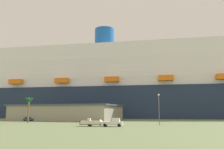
{
  "coord_description": "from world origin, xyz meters",
  "views": [
    {
      "loc": [
        26.28,
        -79.81,
        3.92
      ],
      "look_at": [
        -8.31,
        31.7,
        21.39
      ],
      "focal_mm": 39.83,
      "sensor_mm": 36.0,
      "label": 1
    }
  ],
  "objects_px": {
    "palm_tree": "(29,103)",
    "parked_car_white_van": "(33,118)",
    "small_boat_on_trailer": "(93,123)",
    "street_lamp": "(159,105)",
    "pickup_truck": "(113,123)",
    "parked_car_blue_suv": "(29,119)",
    "cruise_ship": "(163,88)"
  },
  "relations": [
    {
      "from": "palm_tree",
      "to": "parked_car_white_van",
      "type": "height_order",
      "value": "palm_tree"
    },
    {
      "from": "small_boat_on_trailer",
      "to": "street_lamp",
      "type": "relative_size",
      "value": 0.82
    },
    {
      "from": "pickup_truck",
      "to": "small_boat_on_trailer",
      "type": "bearing_deg",
      "value": -171.42
    },
    {
      "from": "small_boat_on_trailer",
      "to": "parked_car_blue_suv",
      "type": "bearing_deg",
      "value": 145.36
    },
    {
      "from": "palm_tree",
      "to": "parked_car_white_van",
      "type": "relative_size",
      "value": 1.92
    },
    {
      "from": "palm_tree",
      "to": "small_boat_on_trailer",
      "type": "bearing_deg",
      "value": -23.86
    },
    {
      "from": "pickup_truck",
      "to": "parked_car_blue_suv",
      "type": "distance_m",
      "value": 52.83
    },
    {
      "from": "street_lamp",
      "to": "palm_tree",
      "type": "bearing_deg",
      "value": 178.45
    },
    {
      "from": "small_boat_on_trailer",
      "to": "parked_car_white_van",
      "type": "relative_size",
      "value": 1.58
    },
    {
      "from": "palm_tree",
      "to": "parked_car_white_van",
      "type": "xyz_separation_m",
      "value": [
        -13.58,
        22.37,
        -6.28
      ]
    },
    {
      "from": "small_boat_on_trailer",
      "to": "street_lamp",
      "type": "bearing_deg",
      "value": 36.87
    },
    {
      "from": "palm_tree",
      "to": "parked_car_blue_suv",
      "type": "distance_m",
      "value": 18.69
    },
    {
      "from": "pickup_truck",
      "to": "palm_tree",
      "type": "height_order",
      "value": "palm_tree"
    },
    {
      "from": "small_boat_on_trailer",
      "to": "parked_car_blue_suv",
      "type": "xyz_separation_m",
      "value": [
        -40.18,
        27.76,
        -0.13
      ]
    },
    {
      "from": "small_boat_on_trailer",
      "to": "parked_car_blue_suv",
      "type": "relative_size",
      "value": 1.58
    },
    {
      "from": "parked_car_white_van",
      "to": "palm_tree",
      "type": "bearing_deg",
      "value": -58.73
    },
    {
      "from": "palm_tree",
      "to": "street_lamp",
      "type": "bearing_deg",
      "value": -1.55
    },
    {
      "from": "palm_tree",
      "to": "street_lamp",
      "type": "height_order",
      "value": "palm_tree"
    },
    {
      "from": "pickup_truck",
      "to": "parked_car_white_van",
      "type": "distance_m",
      "value": 60.11
    },
    {
      "from": "parked_car_blue_suv",
      "to": "parked_car_white_van",
      "type": "relative_size",
      "value": 1.0
    },
    {
      "from": "cruise_ship",
      "to": "pickup_truck",
      "type": "height_order",
      "value": "cruise_ship"
    },
    {
      "from": "pickup_truck",
      "to": "street_lamp",
      "type": "distance_m",
      "value": 16.37
    },
    {
      "from": "small_boat_on_trailer",
      "to": "pickup_truck",
      "type": "bearing_deg",
      "value": 8.58
    },
    {
      "from": "pickup_truck",
      "to": "street_lamp",
      "type": "xyz_separation_m",
      "value": [
        10.84,
        11.28,
        4.82
      ]
    },
    {
      "from": "cruise_ship",
      "to": "small_boat_on_trailer",
      "type": "relative_size",
      "value": 39.72
    },
    {
      "from": "pickup_truck",
      "to": "parked_car_white_van",
      "type": "xyz_separation_m",
      "value": [
        -48.95,
        34.9,
        -0.21
      ]
    },
    {
      "from": "palm_tree",
      "to": "street_lamp",
      "type": "distance_m",
      "value": 46.24
    },
    {
      "from": "parked_car_white_van",
      "to": "pickup_truck",
      "type": "bearing_deg",
      "value": -35.49
    },
    {
      "from": "cruise_ship",
      "to": "parked_car_blue_suv",
      "type": "distance_m",
      "value": 81.11
    },
    {
      "from": "cruise_ship",
      "to": "parked_car_white_van",
      "type": "height_order",
      "value": "cruise_ship"
    },
    {
      "from": "small_boat_on_trailer",
      "to": "palm_tree",
      "type": "distance_m",
      "value": 33.5
    },
    {
      "from": "cruise_ship",
      "to": "small_boat_on_trailer",
      "type": "distance_m",
      "value": 91.32
    }
  ]
}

